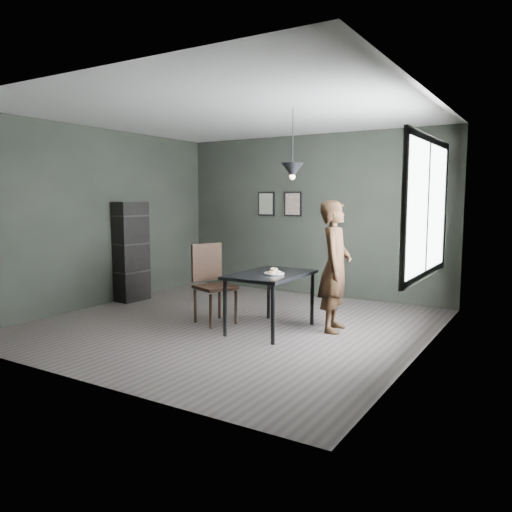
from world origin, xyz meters
The scene contains 13 objects.
ground centered at (0.00, 0.00, 0.00)m, with size 5.00×5.00×0.00m, color #383331.
back_wall centered at (0.00, 2.50, 1.40)m, with size 5.00×0.10×2.80m, color black.
ceiling centered at (0.00, 0.00, 2.80)m, with size 5.00×5.00×0.02m.
window_assembly centered at (2.47, 0.20, 1.60)m, with size 0.04×1.96×1.56m.
cafe_table centered at (0.60, 0.00, 0.67)m, with size 0.80×1.20×0.75m.
white_plate centered at (0.70, -0.08, 0.76)m, with size 0.23×0.23×0.01m, color white.
donut_pile centered at (0.70, -0.08, 0.79)m, with size 0.17×0.17×0.08m.
woman centered at (1.31, 0.42, 0.84)m, with size 0.61×0.40×1.68m, color black.
wood_chair centered at (-0.31, -0.04, 0.61)m, with size 0.61×0.61×1.08m.
shelf_unit centered at (-2.32, 0.45, 0.82)m, with size 0.31×0.55×1.65m, color black.
pendant_lamp centered at (0.85, 0.10, 2.05)m, with size 0.28×0.28×0.86m.
framed_print_left centered at (-0.90, 2.47, 1.60)m, with size 0.34×0.04×0.44m.
framed_print_right centered at (-0.35, 2.47, 1.60)m, with size 0.34×0.04×0.44m.
Camera 1 is at (3.73, -5.50, 1.71)m, focal length 35.00 mm.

